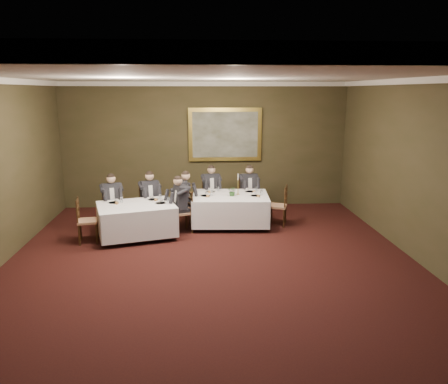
{
  "coord_description": "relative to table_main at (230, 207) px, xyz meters",
  "views": [
    {
      "loc": [
        -0.29,
        -7.3,
        3.25
      ],
      "look_at": [
        0.31,
        1.74,
        1.15
      ],
      "focal_mm": 35.0,
      "sensor_mm": 36.0,
      "label": 1
    }
  ],
  "objects": [
    {
      "name": "table_second",
      "position": [
        -2.19,
        -0.77,
        -0.0
      ],
      "size": [
        1.97,
        1.69,
        0.67
      ],
      "rotation": [
        0.0,
        0.0,
        0.27
      ],
      "color": "black",
      "rests_on": "ground"
    },
    {
      "name": "right_wall",
      "position": [
        3.44,
        -3.06,
        1.3
      ],
      "size": [
        0.1,
        10.0,
        3.5
      ],
      "primitive_type": "cube",
      "color": "#36331B",
      "rests_on": "ground"
    },
    {
      "name": "place_setting_table_main",
      "position": [
        -0.42,
        0.45,
        0.35
      ],
      "size": [
        0.33,
        0.31,
        0.14
      ],
      "color": "white",
      "rests_on": "table_main"
    },
    {
      "name": "chair_main_endright",
      "position": [
        1.18,
        -0.08,
        -0.17
      ],
      "size": [
        0.53,
        0.55,
        1.0
      ],
      "rotation": [
        0.0,
        0.0,
        1.26
      ],
      "color": "#92684A",
      "rests_on": "ground"
    },
    {
      "name": "candlestick",
      "position": [
        0.19,
        0.05,
        0.51
      ],
      "size": [
        0.08,
        0.08,
        0.54
      ],
      "color": "gold",
      "rests_on": "table_main"
    },
    {
      "name": "chair_sec_backright",
      "position": [
        -1.99,
        0.18,
        -0.17
      ],
      "size": [
        0.56,
        0.55,
        1.0
      ],
      "rotation": [
        0.0,
        0.0,
        3.5
      ],
      "color": "#92684A",
      "rests_on": "ground"
    },
    {
      "name": "crown_molding",
      "position": [
        -0.56,
        -3.06,
        2.99
      ],
      "size": [
        8.0,
        10.0,
        0.12
      ],
      "color": "white",
      "rests_on": "back_wall"
    },
    {
      "name": "chair_main_backleft",
      "position": [
        -0.44,
        0.99,
        -0.17
      ],
      "size": [
        0.5,
        0.48,
        1.0
      ],
      "rotation": [
        0.0,
        0.0,
        3.29
      ],
      "color": "#92684A",
      "rests_on": "ground"
    },
    {
      "name": "ground",
      "position": [
        -0.56,
        -3.06,
        -0.45
      ],
      "size": [
        10.0,
        10.0,
        0.0
      ],
      "primitive_type": "plane",
      "color": "black",
      "rests_on": "ground"
    },
    {
      "name": "chair_main_endleft",
      "position": [
        -1.18,
        0.07,
        -0.17
      ],
      "size": [
        0.44,
        0.45,
        1.0
      ],
      "rotation": [
        0.0,
        0.0,
        -1.54
      ],
      "color": "#92684A",
      "rests_on": "ground"
    },
    {
      "name": "back_wall",
      "position": [
        -0.56,
        1.94,
        1.3
      ],
      "size": [
        8.0,
        0.1,
        3.5
      ],
      "primitive_type": "cube",
      "color": "#36331B",
      "rests_on": "ground"
    },
    {
      "name": "painting",
      "position": [
        0.0,
        1.88,
        1.61
      ],
      "size": [
        2.05,
        0.09,
        1.48
      ],
      "color": "#DCC250",
      "rests_on": "back_wall"
    },
    {
      "name": "chair_sec_backleft",
      "position": [
        -2.86,
        -0.06,
        -0.17
      ],
      "size": [
        0.55,
        0.53,
        1.0
      ],
      "rotation": [
        0.0,
        0.0,
        3.45
      ],
      "color": "#92684A",
      "rests_on": "ground"
    },
    {
      "name": "diner_main_backright",
      "position": [
        0.56,
        0.91,
        0.06
      ],
      "size": [
        0.47,
        0.54,
        1.35
      ],
      "rotation": [
        0.0,
        0.0,
        3.3
      ],
      "color": "black",
      "rests_on": "chair_main_backright"
    },
    {
      "name": "front_wall",
      "position": [
        -0.56,
        -8.06,
        1.3
      ],
      "size": [
        8.0,
        0.1,
        3.5
      ],
      "primitive_type": "cube",
      "color": "#36331B",
      "rests_on": "ground"
    },
    {
      "name": "diner_main_backleft",
      "position": [
        -0.44,
        0.97,
        0.06
      ],
      "size": [
        0.47,
        0.53,
        1.35
      ],
      "rotation": [
        0.0,
        0.0,
        3.29
      ],
      "color": "black",
      "rests_on": "chair_main_backleft"
    },
    {
      "name": "diner_sec_backleft",
      "position": [
        -2.86,
        -0.07,
        0.06
      ],
      "size": [
        0.53,
        0.58,
        1.35
      ],
      "rotation": [
        0.0,
        0.0,
        3.45
      ],
      "color": "black",
      "rests_on": "chair_sec_backleft"
    },
    {
      "name": "diner_sec_backright",
      "position": [
        -1.99,
        0.17,
        0.06
      ],
      "size": [
        0.54,
        0.59,
        1.35
      ],
      "rotation": [
        0.0,
        0.0,
        3.5
      ],
      "color": "black",
      "rests_on": "chair_sec_backright"
    },
    {
      "name": "table_main",
      "position": [
        0.0,
        0.0,
        0.0
      ],
      "size": [
        1.94,
        1.53,
        0.67
      ],
      "rotation": [
        0.0,
        0.0,
        -0.06
      ],
      "color": "black",
      "rests_on": "ground"
    },
    {
      "name": "centerpiece",
      "position": [
        0.04,
        -0.09,
        0.44
      ],
      "size": [
        0.29,
        0.27,
        0.25
      ],
      "primitive_type": "imported",
      "rotation": [
        0.0,
        0.0,
        -0.4
      ],
      "color": "#2D5926",
      "rests_on": "table_main"
    },
    {
      "name": "diner_sec_endright",
      "position": [
        -1.18,
        -0.49,
        0.06
      ],
      "size": [
        0.59,
        0.55,
        1.35
      ],
      "rotation": [
        0.0,
        0.0,
        1.95
      ],
      "color": "black",
      "rests_on": "chair_sec_endright"
    },
    {
      "name": "diner_main_endleft",
      "position": [
        -1.17,
        0.07,
        0.06
      ],
      "size": [
        0.49,
        0.43,
        1.35
      ],
      "rotation": [
        0.0,
        0.0,
        -1.54
      ],
      "color": "black",
      "rests_on": "chair_main_endleft"
    },
    {
      "name": "place_setting_table_second",
      "position": [
        -2.67,
        -0.52,
        0.35
      ],
      "size": [
        0.33,
        0.31,
        0.14
      ],
      "color": "white",
      "rests_on": "table_second"
    },
    {
      "name": "ceiling",
      "position": [
        -0.56,
        -3.06,
        3.05
      ],
      "size": [
        8.0,
        10.0,
        0.1
      ],
      "primitive_type": "cube",
      "color": "silver",
      "rests_on": "back_wall"
    },
    {
      "name": "chair_sec_endright",
      "position": [
        -1.17,
        -0.48,
        -0.17
      ],
      "size": [
        0.55,
        0.56,
        1.0
      ],
      "rotation": [
        0.0,
        0.0,
        1.95
      ],
      "color": "#92684A",
      "rests_on": "ground"
    },
    {
      "name": "chair_main_backright",
      "position": [
        0.56,
        0.92,
        -0.17
      ],
      "size": [
        0.5,
        0.48,
        1.0
      ],
      "rotation": [
        0.0,
        0.0,
        3.3
      ],
      "color": "#92684A",
      "rests_on": "ground"
    },
    {
      "name": "chair_sec_endleft",
      "position": [
        -3.22,
        -1.05,
        -0.17
      ],
      "size": [
        0.49,
        0.5,
        1.0
      ],
      "rotation": [
        0.0,
        0.0,
        -1.4
      ],
      "color": "#92684A",
      "rests_on": "ground"
    }
  ]
}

